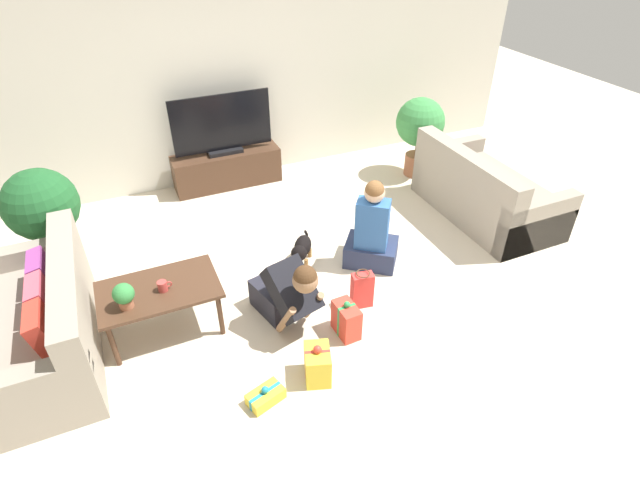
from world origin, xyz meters
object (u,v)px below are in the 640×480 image
tv_console (227,169)px  person_sitting (372,234)px  potted_plant_corner_right (420,126)px  gift_bag_a (362,290)px  dog (302,249)px  tabletop_plant (124,295)px  potted_plant_corner_left (42,208)px  gift_box_c (266,396)px  sofa_right (484,193)px  gift_box_b (346,320)px  coffee_table (159,293)px  gift_box_a (318,364)px  tv (222,127)px  person_kneeling (287,292)px  mug (163,286)px  sofa_left (37,328)px

tv_console → person_sitting: 2.43m
potted_plant_corner_right → gift_bag_a: potted_plant_corner_right is taller
potted_plant_corner_right → dog: 2.57m
gift_bag_a → tabletop_plant: bearing=171.8°
potted_plant_corner_left → gift_box_c: size_ratio=3.55×
dog → potted_plant_corner_right: bearing=63.8°
sofa_right → gift_box_b: sofa_right is taller
coffee_table → tabletop_plant: bearing=-153.8°
person_sitting → potted_plant_corner_right: bearing=-97.1°
tv_console → gift_box_a: tv_console is taller
tabletop_plant → tv: bearing=59.6°
gift_box_c → tabletop_plant: size_ratio=1.40×
coffee_table → gift_bag_a: (1.72, -0.42, -0.24)m
person_sitting → gift_box_c: person_sitting is taller
person_sitting → tabletop_plant: person_sitting is taller
gift_box_b → gift_bag_a: (0.29, 0.27, 0.03)m
potted_plant_corner_right → person_sitting: size_ratio=1.08×
tv_console → tabletop_plant: tabletop_plant is taller
tv → person_kneeling: size_ratio=1.51×
potted_plant_corner_right → mug: bearing=-154.8°
person_kneeling → gift_box_c: size_ratio=2.63×
sofa_left → tv: (2.18, 2.27, 0.50)m
mug → tv: bearing=64.2°
sofa_right → tv: bearing=52.6°
dog → sofa_right: bearing=34.9°
gift_box_c → tv: bearing=79.2°
dog → gift_box_b: size_ratio=1.25×
potted_plant_corner_left → gift_bag_a: bearing=-34.4°
tv_console → mug: 2.71m
tv_console → potted_plant_corner_left: bearing=-152.5°
potted_plant_corner_right → tv_console: bearing=163.0°
sofa_left → person_kneeling: bearing=76.8°
sofa_right → coffee_table: (-3.77, -0.43, 0.12)m
gift_bag_a → sofa_left: bearing=169.0°
person_sitting → tabletop_plant: (-2.37, -0.25, 0.23)m
sofa_left → coffee_table: size_ratio=1.75×
sofa_right → mug: size_ratio=14.43×
coffee_table → gift_box_b: size_ratio=2.73×
gift_bag_a → gift_box_b: bearing=-137.7°
dog → gift_bag_a: bearing=-37.1°
tv → dog: size_ratio=2.73×
mug → gift_box_a: bearing=-45.5°
sofa_right → dog: (-2.33, -0.05, -0.09)m
tv_console → potted_plant_corner_left: potted_plant_corner_left is taller
tv_console → person_sitting: size_ratio=1.40×
coffee_table → mug: 0.11m
sofa_right → gift_bag_a: bearing=112.3°
mug → tv_console: bearing=64.2°
tabletop_plant → person_sitting: bearing=6.1°
sofa_left → tabletop_plant: 0.80m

